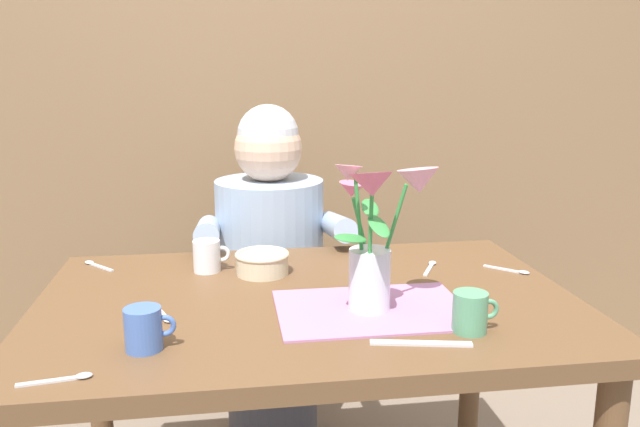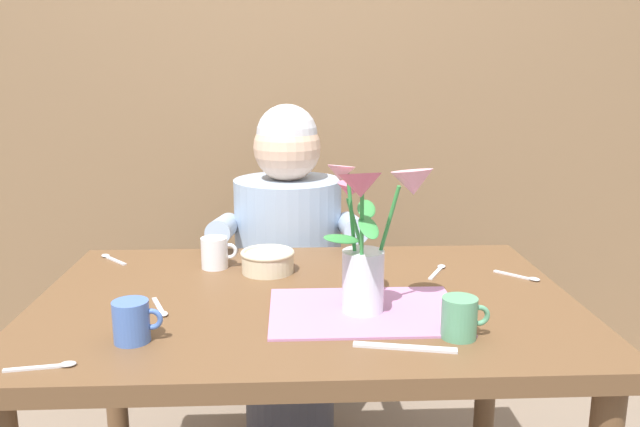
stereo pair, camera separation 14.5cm
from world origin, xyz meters
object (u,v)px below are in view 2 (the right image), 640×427
object	(u,v)px
flower_vase	(369,236)
coffee_cup	(460,318)
ceramic_bowl	(268,260)
ceramic_mug	(132,321)
seated_person	(289,282)
dinner_knife	(405,347)
tea_cup	(215,253)

from	to	relation	value
flower_vase	coffee_cup	size ratio (longest dim) A/B	3.39
ceramic_bowl	ceramic_mug	xyz separation A→B (m)	(-0.24, -0.41, 0.01)
flower_vase	ceramic_mug	bearing A→B (deg)	-165.61
coffee_cup	seated_person	bearing A→B (deg)	111.07
seated_person	ceramic_mug	size ratio (longest dim) A/B	12.20
dinner_knife	coffee_cup	size ratio (longest dim) A/B	2.04
seated_person	coffee_cup	distance (m)	0.94
seated_person	ceramic_mug	bearing A→B (deg)	-111.66
seated_person	flower_vase	size ratio (longest dim) A/B	3.60
ceramic_bowl	tea_cup	distance (m)	0.14
ceramic_mug	tea_cup	world-z (taller)	same
coffee_cup	tea_cup	bearing A→B (deg)	138.21
ceramic_mug	flower_vase	bearing A→B (deg)	14.39
seated_person	tea_cup	bearing A→B (deg)	-117.93
ceramic_bowl	ceramic_mug	size ratio (longest dim) A/B	1.46
tea_cup	ceramic_mug	bearing A→B (deg)	-102.98
dinner_knife	coffee_cup	distance (m)	0.13
flower_vase	ceramic_mug	size ratio (longest dim) A/B	3.39
ceramic_bowl	tea_cup	size ratio (longest dim) A/B	1.46
flower_vase	ceramic_mug	world-z (taller)	flower_vase
flower_vase	tea_cup	xyz separation A→B (m)	(-0.35, 0.33, -0.13)
flower_vase	ceramic_mug	distance (m)	0.49
ceramic_bowl	dinner_knife	distance (m)	0.54
ceramic_bowl	coffee_cup	size ratio (longest dim) A/B	1.46
dinner_knife	tea_cup	bearing A→B (deg)	140.13
flower_vase	coffee_cup	distance (m)	0.24
ceramic_mug	tea_cup	xyz separation A→B (m)	(0.10, 0.45, 0.00)
seated_person	ceramic_mug	world-z (taller)	seated_person
seated_person	flower_vase	bearing A→B (deg)	-79.68
ceramic_mug	seated_person	bearing A→B (deg)	71.10
dinner_knife	coffee_cup	bearing A→B (deg)	33.42
ceramic_mug	tea_cup	bearing A→B (deg)	77.02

